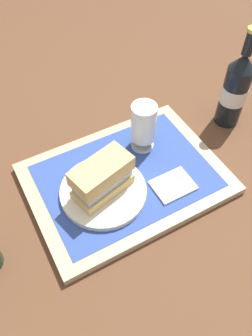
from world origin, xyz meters
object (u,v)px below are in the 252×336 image
(sandwich, at_px, (103,177))
(beer_bottle, at_px, (235,89))
(plate, at_px, (103,191))
(beer_glass, at_px, (143,125))

(sandwich, bearing_deg, beer_bottle, -5.31)
(sandwich, bearing_deg, plate, -180.00)
(plate, height_order, beer_bottle, beer_bottle)
(beer_glass, xyz_separation_m, beer_bottle, (0.26, -0.01, 0.01))
(beer_bottle, bearing_deg, beer_glass, 177.02)
(plate, distance_m, beer_bottle, 0.42)
(plate, xyz_separation_m, beer_glass, (0.15, 0.08, 0.06))
(plate, bearing_deg, sandwich, 14.81)
(beer_bottle, bearing_deg, plate, -170.46)
(sandwich, xyz_separation_m, beer_bottle, (0.40, 0.07, 0.03))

